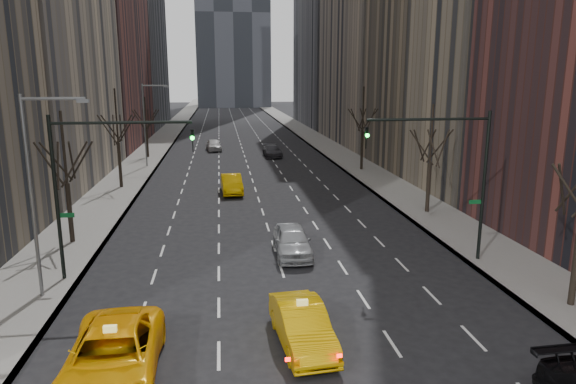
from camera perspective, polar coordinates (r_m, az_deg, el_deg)
name	(u,v)px	position (r m, az deg, el deg)	size (l,w,h in m)	color
sidewalk_left	(162,140)	(84.07, -13.86, 5.60)	(4.50, 320.00, 0.15)	slate
sidewalk_right	(314,138)	(84.92, 2.89, 6.02)	(4.50, 320.00, 0.15)	slate
tree_lw_b	(67,184)	(32.85, -23.33, 0.87)	(3.36, 3.50, 7.82)	black
tree_lw_c	(118,144)	(48.19, -18.33, 5.09)	(3.36, 3.50, 8.74)	black
tree_lw_d	(146,129)	(65.91, -15.46, 6.72)	(3.36, 3.50, 7.36)	black
tree_rw_b	(430,164)	(38.53, 15.47, 3.05)	(3.36, 3.50, 7.82)	black
tree_rw_c	(362,133)	(55.35, 8.28, 6.49)	(3.36, 3.50, 8.74)	black
traffic_mast_left	(91,171)	(26.09, -21.04, 2.20)	(6.69, 0.39, 8.00)	black
traffic_mast_right	(455,163)	(28.07, 18.08, 3.11)	(6.69, 0.39, 8.00)	black
streetlight_near	(38,177)	(24.66, -26.02, 1.51)	(2.83, 0.22, 9.00)	slate
streetlight_far	(147,117)	(58.67, -15.35, 8.07)	(2.83, 0.22, 9.00)	slate
taxi_suv	(113,357)	(18.53, -18.92, -16.94)	(2.96, 6.42, 1.78)	#FFAF05
taxi_sedan	(302,325)	(19.76, 1.58, -14.57)	(1.69, 4.86, 1.60)	#ECAE04
silver_sedan_ahead	(292,241)	(29.01, 0.45, -5.43)	(1.97, 4.90, 1.67)	#96999D
far_taxi	(232,184)	(44.66, -6.28, 0.89)	(1.70, 4.86, 1.60)	#FFBD05
far_suv_grey	(272,151)	(65.01, -1.76, 4.57)	(2.03, 4.98, 1.45)	#333238
far_car_white	(214,145)	(71.16, -8.26, 5.20)	(1.85, 4.60, 1.57)	silver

